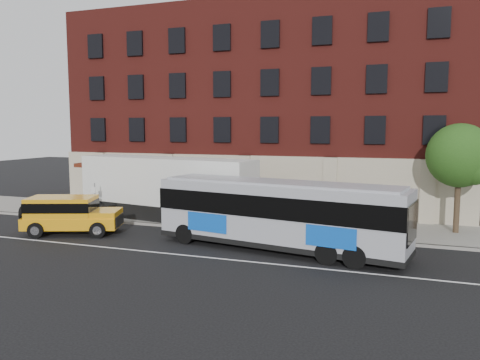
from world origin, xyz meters
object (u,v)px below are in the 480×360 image
(yellow_suv, at_px, (68,213))
(shipping_container, at_px, (166,190))
(sign_pole, at_px, (95,199))
(street_tree, at_px, (460,158))
(city_bus, at_px, (278,212))

(yellow_suv, height_order, shipping_container, shipping_container)
(shipping_container, bearing_deg, sign_pole, -161.96)
(street_tree, height_order, yellow_suv, street_tree)
(sign_pole, distance_m, city_bus, 13.69)
(city_bus, height_order, yellow_suv, city_bus)
(sign_pole, xyz_separation_m, yellow_suv, (0.93, -3.70, -0.22))
(sign_pole, bearing_deg, city_bus, -13.77)
(city_bus, bearing_deg, shipping_container, 151.92)
(sign_pole, relative_size, street_tree, 0.40)
(city_bus, bearing_deg, yellow_suv, -177.94)
(street_tree, relative_size, yellow_suv, 1.08)
(city_bus, bearing_deg, sign_pole, 166.23)
(street_tree, bearing_deg, yellow_suv, -161.56)
(sign_pole, relative_size, shipping_container, 0.20)
(yellow_suv, bearing_deg, shipping_container, 55.60)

